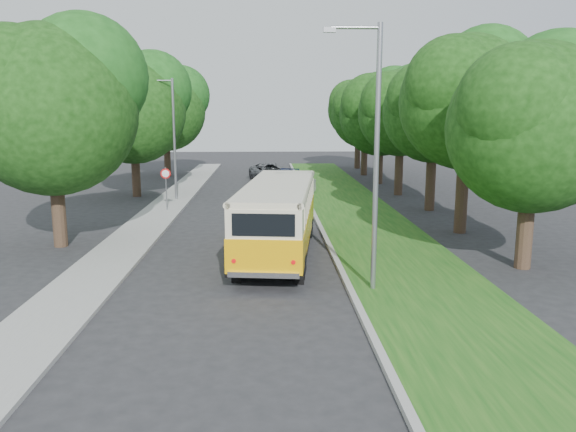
{
  "coord_description": "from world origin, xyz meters",
  "views": [
    {
      "loc": [
        1.02,
        -19.02,
        5.5
      ],
      "look_at": [
        1.87,
        2.44,
        1.5
      ],
      "focal_mm": 35.0,
      "sensor_mm": 36.0,
      "label": 1
    }
  ],
  "objects_px": {
    "lamppost_near": "(374,151)",
    "car_silver": "(277,200)",
    "vintage_bus": "(278,219)",
    "car_blue": "(282,179)",
    "car_white": "(297,187)",
    "car_grey": "(270,172)",
    "lamppost_far": "(172,135)"
  },
  "relations": [
    {
      "from": "lamppost_near",
      "to": "vintage_bus",
      "type": "xyz_separation_m",
      "value": [
        -2.71,
        4.72,
        -2.93
      ]
    },
    {
      "from": "vintage_bus",
      "to": "car_blue",
      "type": "distance_m",
      "value": 20.17
    },
    {
      "from": "vintage_bus",
      "to": "car_grey",
      "type": "bearing_deg",
      "value": 97.11
    },
    {
      "from": "car_blue",
      "to": "car_grey",
      "type": "xyz_separation_m",
      "value": [
        -0.88,
        3.49,
        0.11
      ]
    },
    {
      "from": "lamppost_near",
      "to": "car_silver",
      "type": "height_order",
      "value": "lamppost_near"
    },
    {
      "from": "car_white",
      "to": "vintage_bus",
      "type": "bearing_deg",
      "value": -76.05
    },
    {
      "from": "vintage_bus",
      "to": "car_blue",
      "type": "relative_size",
      "value": 2.29
    },
    {
      "from": "vintage_bus",
      "to": "car_white",
      "type": "bearing_deg",
      "value": 90.91
    },
    {
      "from": "vintage_bus",
      "to": "car_grey",
      "type": "distance_m",
      "value": 23.65
    },
    {
      "from": "lamppost_near",
      "to": "vintage_bus",
      "type": "bearing_deg",
      "value": 119.9
    },
    {
      "from": "vintage_bus",
      "to": "car_blue",
      "type": "height_order",
      "value": "vintage_bus"
    },
    {
      "from": "vintage_bus",
      "to": "car_silver",
      "type": "xyz_separation_m",
      "value": [
        0.15,
        9.86,
        -0.8
      ]
    },
    {
      "from": "lamppost_near",
      "to": "car_blue",
      "type": "bearing_deg",
      "value": 94.52
    },
    {
      "from": "car_white",
      "to": "car_blue",
      "type": "bearing_deg",
      "value": 117.65
    },
    {
      "from": "car_silver",
      "to": "car_white",
      "type": "distance_m",
      "value": 4.94
    },
    {
      "from": "lamppost_far",
      "to": "lamppost_near",
      "type": "bearing_deg",
      "value": -64.29
    },
    {
      "from": "car_silver",
      "to": "lamppost_far",
      "type": "bearing_deg",
      "value": 166.93
    },
    {
      "from": "lamppost_near",
      "to": "vintage_bus",
      "type": "relative_size",
      "value": 0.83
    },
    {
      "from": "car_silver",
      "to": "lamppost_near",
      "type": "bearing_deg",
      "value": -61.36
    },
    {
      "from": "car_grey",
      "to": "car_white",
      "type": "bearing_deg",
      "value": -96.36
    },
    {
      "from": "lamppost_far",
      "to": "vintage_bus",
      "type": "distance_m",
      "value": 15.35
    },
    {
      "from": "lamppost_near",
      "to": "car_white",
      "type": "bearing_deg",
      "value": 93.57
    },
    {
      "from": "lamppost_far",
      "to": "car_blue",
      "type": "bearing_deg",
      "value": 42.51
    },
    {
      "from": "car_grey",
      "to": "lamppost_near",
      "type": "bearing_deg",
      "value": -100.91
    },
    {
      "from": "lamppost_near",
      "to": "lamppost_far",
      "type": "xyz_separation_m",
      "value": [
        -8.91,
        18.5,
        -0.25
      ]
    },
    {
      "from": "car_silver",
      "to": "car_blue",
      "type": "xyz_separation_m",
      "value": [
        0.6,
        10.28,
        -0.02
      ]
    },
    {
      "from": "car_blue",
      "to": "lamppost_near",
      "type": "bearing_deg",
      "value": -66.25
    },
    {
      "from": "lamppost_near",
      "to": "car_blue",
      "type": "height_order",
      "value": "lamppost_near"
    },
    {
      "from": "car_grey",
      "to": "car_silver",
      "type": "bearing_deg",
      "value": -105.46
    },
    {
      "from": "car_white",
      "to": "car_grey",
      "type": "height_order",
      "value": "car_grey"
    },
    {
      "from": "car_silver",
      "to": "car_white",
      "type": "relative_size",
      "value": 0.87
    },
    {
      "from": "vintage_bus",
      "to": "car_grey",
      "type": "relative_size",
      "value": 1.87
    }
  ]
}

